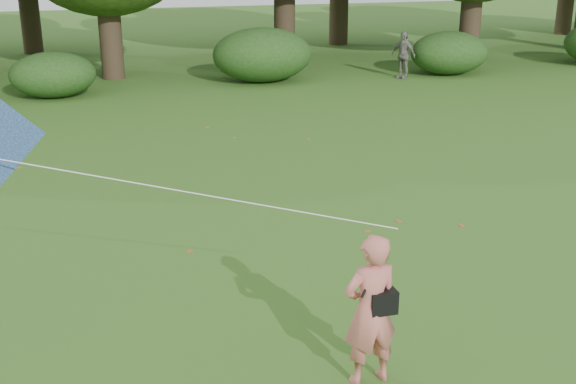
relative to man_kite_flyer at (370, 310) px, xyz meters
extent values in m
plane|color=#265114|center=(0.49, 0.27, -0.88)|extent=(100.00, 100.00, 0.00)
imported|color=#CA695F|center=(0.00, 0.00, 0.00)|extent=(0.68, 0.48, 1.76)
imported|color=slate|center=(8.50, 17.38, -0.05)|extent=(0.86, 1.04, 1.67)
cube|color=black|center=(0.12, -0.03, 0.11)|extent=(0.30, 0.20, 0.26)
cylinder|color=black|center=(0.00, -0.04, 0.44)|extent=(0.33, 0.14, 0.47)
cylinder|color=white|center=(-1.94, 0.33, 1.44)|extent=(4.39, 0.77, 1.03)
cylinder|color=#3A2D1E|center=(-1.51, 20.27, 0.70)|extent=(0.80, 0.80, 3.15)
cylinder|color=#3A2D1E|center=(5.49, 22.27, 0.96)|extent=(0.86, 0.86, 3.67)
cylinder|color=#3A2D1E|center=(12.49, 19.77, 0.84)|extent=(0.83, 0.83, 3.43)
cylinder|color=#3A2D1E|center=(-4.51, 27.77, 0.87)|extent=(0.84, 0.84, 3.50)
cylinder|color=#3A2D1E|center=(9.49, 26.77, 1.13)|extent=(0.90, 0.90, 4.02)
cylinder|color=#3A2D1E|center=(22.49, 27.27, 0.91)|extent=(0.85, 0.85, 3.57)
ellipsoid|color=#264919|center=(-3.51, 17.37, -0.17)|extent=(2.66, 2.09, 1.42)
ellipsoid|color=#264919|center=(3.49, 18.17, 0.06)|extent=(3.50, 2.75, 1.88)
ellipsoid|color=#264919|center=(10.49, 17.67, -0.09)|extent=(2.94, 2.31, 1.58)
cube|color=brown|center=(3.34, 3.88, -0.87)|extent=(0.09, 0.12, 0.01)
cube|color=brown|center=(-4.20, 9.66, -0.87)|extent=(0.13, 0.10, 0.01)
cube|color=brown|center=(0.83, 10.83, -0.87)|extent=(0.11, 0.14, 0.01)
cube|color=brown|center=(-1.34, 4.10, -0.87)|extent=(0.14, 0.14, 0.01)
cube|color=brown|center=(0.39, 12.09, -0.87)|extent=(0.14, 0.11, 0.01)
cube|color=brown|center=(2.61, 10.17, -0.87)|extent=(0.12, 0.14, 0.01)
cube|color=brown|center=(2.38, 4.36, -0.87)|extent=(0.10, 0.13, 0.01)
cube|color=brown|center=(1.69, 4.09, -0.87)|extent=(0.14, 0.12, 0.01)
camera|label=1|loc=(-2.81, -6.38, 3.74)|focal=45.00mm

